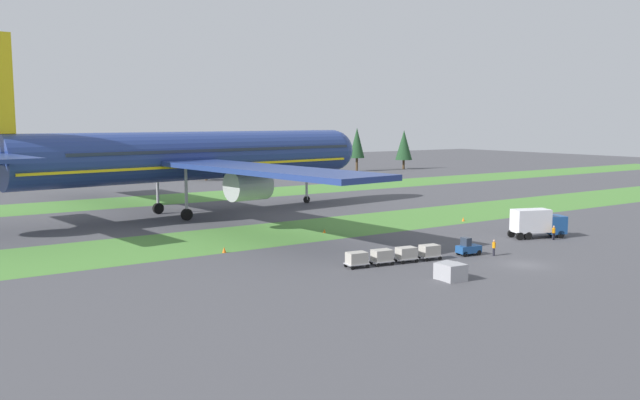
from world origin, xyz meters
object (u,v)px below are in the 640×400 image
(baggage_tug, at_px, (468,248))
(taxiway_marker_1, at_px, (463,219))
(cargo_dolly_fourth, at_px, (357,258))
(catering_truck, at_px, (537,222))
(taxiway_marker_2, at_px, (224,250))
(uld_container_0, at_px, (447,271))
(cargo_dolly_third, at_px, (382,256))
(cargo_dolly_lead, at_px, (430,251))
(ground_crew_loader, at_px, (554,232))
(ground_crew_marshaller, at_px, (494,247))
(airliner, at_px, (186,156))
(taxiway_marker_0, at_px, (324,231))
(cargo_dolly_second, at_px, (406,253))
(uld_container_1, at_px, (454,272))

(baggage_tug, distance_m, taxiway_marker_1, 24.84)
(cargo_dolly_fourth, height_order, catering_truck, catering_truck)
(catering_truck, relative_size, taxiway_marker_2, 11.26)
(uld_container_0, bearing_deg, catering_truck, 20.31)
(cargo_dolly_third, distance_m, uld_container_0, 7.99)
(cargo_dolly_lead, relative_size, ground_crew_loader, 1.38)
(ground_crew_marshaller, bearing_deg, taxiway_marker_2, -91.91)
(airliner, relative_size, catering_truck, 11.38)
(uld_container_0, bearing_deg, taxiway_marker_0, 79.69)
(cargo_dolly_lead, distance_m, ground_crew_loader, 20.56)
(cargo_dolly_third, relative_size, catering_truck, 0.33)
(airliner, relative_size, cargo_dolly_third, 34.81)
(cargo_dolly_fourth, bearing_deg, airliner, -172.40)
(airliner, bearing_deg, cargo_dolly_third, -3.47)
(ground_crew_marshaller, bearing_deg, uld_container_0, -32.82)
(cargo_dolly_third, bearing_deg, baggage_tug, 90.00)
(airliner, height_order, baggage_tug, airliner)
(cargo_dolly_second, bearing_deg, cargo_dolly_third, -90.00)
(baggage_tug, bearing_deg, cargo_dolly_fourth, -90.00)
(ground_crew_loader, height_order, taxiway_marker_2, ground_crew_loader)
(baggage_tug, relative_size, catering_truck, 0.38)
(cargo_dolly_lead, bearing_deg, uld_container_1, -21.77)
(taxiway_marker_0, bearing_deg, ground_crew_marshaller, -73.07)
(catering_truck, bearing_deg, taxiway_marker_2, -89.81)
(ground_crew_marshaller, bearing_deg, cargo_dolly_lead, -73.25)
(cargo_dolly_second, relative_size, ground_crew_marshaller, 1.38)
(baggage_tug, height_order, uld_container_0, baggage_tug)
(cargo_dolly_third, height_order, uld_container_0, cargo_dolly_third)
(baggage_tug, bearing_deg, taxiway_marker_0, -159.06)
(ground_crew_loader, bearing_deg, uld_container_0, 16.65)
(cargo_dolly_third, distance_m, catering_truck, 25.89)
(cargo_dolly_second, relative_size, catering_truck, 0.33)
(taxiway_marker_1, bearing_deg, taxiway_marker_0, 172.08)
(airliner, distance_m, cargo_dolly_lead, 46.18)
(uld_container_1, distance_m, taxiway_marker_0, 28.30)
(cargo_dolly_second, bearing_deg, ground_crew_loader, 97.17)
(cargo_dolly_third, relative_size, ground_crew_loader, 1.38)
(cargo_dolly_third, xyz_separation_m, uld_container_0, (1.19, -7.90, -0.16))
(ground_crew_marshaller, relative_size, uld_container_0, 0.87)
(baggage_tug, distance_m, catering_truck, 15.42)
(baggage_tug, height_order, cargo_dolly_lead, baggage_tug)
(cargo_dolly_lead, distance_m, cargo_dolly_second, 2.90)
(ground_crew_marshaller, xyz_separation_m, ground_crew_loader, (13.44, 2.38, 0.00))
(cargo_dolly_lead, xyz_separation_m, ground_crew_marshaller, (7.12, -2.41, 0.03))
(baggage_tug, relative_size, uld_container_0, 1.38)
(cargo_dolly_third, distance_m, ground_crew_marshaller, 13.26)
(cargo_dolly_lead, height_order, taxiway_marker_2, cargo_dolly_lead)
(baggage_tug, bearing_deg, uld_container_0, -48.08)
(cargo_dolly_fourth, bearing_deg, ground_crew_loader, 95.75)
(cargo_dolly_second, distance_m, cargo_dolly_third, 2.90)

